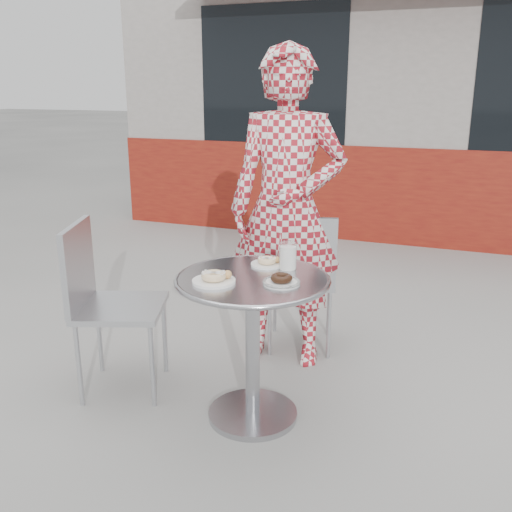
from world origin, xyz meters
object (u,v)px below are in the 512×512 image
(plate_checker, at_px, (281,281))
(chair_left, at_px, (121,340))
(seated_person, at_px, (287,210))
(chair_far, at_px, (301,305))
(milk_cup, at_px, (288,257))
(plate_near, at_px, (215,278))
(plate_far, at_px, (268,262))
(bistro_table, at_px, (253,313))

(plate_checker, bearing_deg, chair_left, 176.35)
(seated_person, bearing_deg, chair_far, 69.03)
(chair_left, xyz_separation_m, milk_cup, (0.89, 0.16, 0.52))
(chair_left, distance_m, plate_near, 0.81)
(plate_near, xyz_separation_m, plate_checker, (0.29, 0.09, -0.01))
(plate_far, xyz_separation_m, plate_checker, (0.15, -0.24, -0.00))
(chair_far, height_order, plate_checker, chair_far)
(chair_left, height_order, plate_checker, chair_left)
(chair_left, relative_size, seated_person, 0.51)
(plate_near, bearing_deg, chair_left, 166.82)
(chair_far, bearing_deg, plate_checker, 86.74)
(bistro_table, relative_size, seated_person, 0.41)
(plate_far, height_order, plate_near, plate_near)
(chair_left, distance_m, seated_person, 1.17)
(chair_far, relative_size, plate_near, 4.45)
(chair_far, relative_size, milk_cup, 6.48)
(bistro_table, bearing_deg, milk_cup, 57.04)
(seated_person, height_order, milk_cup, seated_person)
(plate_near, relative_size, milk_cup, 1.45)
(chair_left, xyz_separation_m, plate_checker, (0.93, -0.06, 0.47))
(chair_far, xyz_separation_m, seated_person, (-0.04, -0.17, 0.64))
(chair_left, distance_m, plate_checker, 1.04)
(plate_far, relative_size, plate_near, 0.81)
(chair_far, relative_size, seated_person, 0.48)
(plate_near, relative_size, plate_checker, 1.15)
(chair_far, xyz_separation_m, plate_near, (-0.12, -1.01, 0.49))
(bistro_table, bearing_deg, plate_near, -136.16)
(bistro_table, height_order, milk_cup, milk_cup)
(bistro_table, bearing_deg, chair_far, 91.16)
(chair_left, distance_m, milk_cup, 1.04)
(bistro_table, relative_size, chair_left, 0.80)
(bistro_table, relative_size, plate_checker, 4.33)
(chair_left, bearing_deg, plate_checker, -113.71)
(plate_far, relative_size, plate_checker, 0.93)
(plate_checker, bearing_deg, bistro_table, 165.77)
(plate_checker, bearing_deg, milk_cup, 100.44)
(bistro_table, height_order, plate_near, plate_near)
(milk_cup, bearing_deg, chair_far, 100.74)
(plate_near, xyz_separation_m, milk_cup, (0.25, 0.31, 0.04))
(bistro_table, distance_m, chair_far, 0.93)
(bistro_table, height_order, plate_far, plate_far)
(plate_near, distance_m, milk_cup, 0.40)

